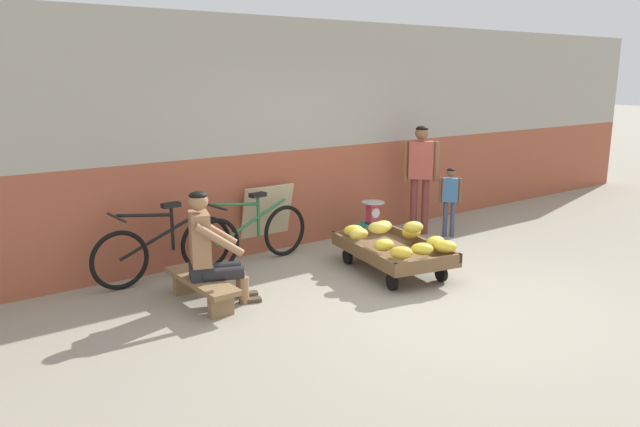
{
  "coord_description": "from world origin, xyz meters",
  "views": [
    {
      "loc": [
        -4.3,
        -3.85,
        2.23
      ],
      "look_at": [
        -0.42,
        1.32,
        0.75
      ],
      "focal_mm": 34.4,
      "sensor_mm": 36.0,
      "label": 1
    }
  ],
  "objects_px": {
    "low_bench": "(202,285)",
    "shopping_bag": "(405,240)",
    "plastic_crate": "(373,234)",
    "customer_adult": "(421,168)",
    "vendor_seated": "(209,248)",
    "bicycle_far_left": "(252,235)",
    "weighing_scale": "(373,212)",
    "banana_cart": "(393,252)",
    "bicycle_near_left": "(165,249)",
    "sign_board": "(266,219)",
    "customer_child": "(450,195)"
  },
  "relations": [
    {
      "from": "shopping_bag",
      "to": "sign_board",
      "type": "bearing_deg",
      "value": 148.89
    },
    {
      "from": "bicycle_near_left",
      "to": "bicycle_far_left",
      "type": "bearing_deg",
      "value": -4.38
    },
    {
      "from": "low_bench",
      "to": "vendor_seated",
      "type": "xyz_separation_m",
      "value": [
        0.08,
        -0.03,
        0.37
      ]
    },
    {
      "from": "sign_board",
      "to": "shopping_bag",
      "type": "xyz_separation_m",
      "value": [
        1.54,
        -0.93,
        -0.32
      ]
    },
    {
      "from": "low_bench",
      "to": "bicycle_near_left",
      "type": "xyz_separation_m",
      "value": [
        0.01,
        0.93,
        0.15
      ]
    },
    {
      "from": "bicycle_near_left",
      "to": "customer_child",
      "type": "distance_m",
      "value": 3.96
    },
    {
      "from": "plastic_crate",
      "to": "banana_cart",
      "type": "bearing_deg",
      "value": -120.08
    },
    {
      "from": "weighing_scale",
      "to": "sign_board",
      "type": "relative_size",
      "value": 0.34
    },
    {
      "from": "vendor_seated",
      "to": "sign_board",
      "type": "bearing_deg",
      "value": 40.43
    },
    {
      "from": "bicycle_near_left",
      "to": "sign_board",
      "type": "bearing_deg",
      "value": 8.63
    },
    {
      "from": "bicycle_far_left",
      "to": "customer_adult",
      "type": "distance_m",
      "value": 2.7
    },
    {
      "from": "customer_child",
      "to": "customer_adult",
      "type": "bearing_deg",
      "value": 120.24
    },
    {
      "from": "customer_adult",
      "to": "bicycle_far_left",
      "type": "bearing_deg",
      "value": 175.78
    },
    {
      "from": "banana_cart",
      "to": "bicycle_far_left",
      "type": "height_order",
      "value": "bicycle_far_left"
    },
    {
      "from": "low_bench",
      "to": "weighing_scale",
      "type": "relative_size",
      "value": 3.67
    },
    {
      "from": "bicycle_far_left",
      "to": "customer_adult",
      "type": "bearing_deg",
      "value": -4.22
    },
    {
      "from": "banana_cart",
      "to": "vendor_seated",
      "type": "height_order",
      "value": "vendor_seated"
    },
    {
      "from": "weighing_scale",
      "to": "shopping_bag",
      "type": "relative_size",
      "value": 1.25
    },
    {
      "from": "plastic_crate",
      "to": "shopping_bag",
      "type": "height_order",
      "value": "plastic_crate"
    },
    {
      "from": "plastic_crate",
      "to": "bicycle_far_left",
      "type": "height_order",
      "value": "bicycle_far_left"
    },
    {
      "from": "low_bench",
      "to": "weighing_scale",
      "type": "distance_m",
      "value": 2.83
    },
    {
      "from": "low_bench",
      "to": "shopping_bag",
      "type": "bearing_deg",
      "value": 4.11
    },
    {
      "from": "banana_cart",
      "to": "customer_adult",
      "type": "height_order",
      "value": "customer_adult"
    },
    {
      "from": "plastic_crate",
      "to": "weighing_scale",
      "type": "xyz_separation_m",
      "value": [
        0.0,
        -0.0,
        0.3
      ]
    },
    {
      "from": "bicycle_far_left",
      "to": "sign_board",
      "type": "distance_m",
      "value": 0.5
    },
    {
      "from": "bicycle_near_left",
      "to": "vendor_seated",
      "type": "bearing_deg",
      "value": -85.8
    },
    {
      "from": "shopping_bag",
      "to": "banana_cart",
      "type": "bearing_deg",
      "value": -142.76
    },
    {
      "from": "banana_cart",
      "to": "sign_board",
      "type": "bearing_deg",
      "value": 115.35
    },
    {
      "from": "vendor_seated",
      "to": "bicycle_near_left",
      "type": "height_order",
      "value": "vendor_seated"
    },
    {
      "from": "bicycle_near_left",
      "to": "customer_child",
      "type": "height_order",
      "value": "customer_child"
    },
    {
      "from": "banana_cart",
      "to": "vendor_seated",
      "type": "distance_m",
      "value": 2.17
    },
    {
      "from": "low_bench",
      "to": "bicycle_near_left",
      "type": "bearing_deg",
      "value": 89.23
    },
    {
      "from": "plastic_crate",
      "to": "customer_adult",
      "type": "relative_size",
      "value": 0.24
    },
    {
      "from": "banana_cart",
      "to": "shopping_bag",
      "type": "bearing_deg",
      "value": 37.24
    },
    {
      "from": "bicycle_far_left",
      "to": "customer_adult",
      "type": "height_order",
      "value": "customer_adult"
    },
    {
      "from": "banana_cart",
      "to": "sign_board",
      "type": "height_order",
      "value": "sign_board"
    },
    {
      "from": "bicycle_far_left",
      "to": "sign_board",
      "type": "height_order",
      "value": "sign_board"
    },
    {
      "from": "plastic_crate",
      "to": "shopping_bag",
      "type": "distance_m",
      "value": 0.44
    },
    {
      "from": "banana_cart",
      "to": "shopping_bag",
      "type": "xyz_separation_m",
      "value": [
        0.81,
        0.61,
        -0.12
      ]
    },
    {
      "from": "plastic_crate",
      "to": "vendor_seated",
      "type": "bearing_deg",
      "value": -167.17
    },
    {
      "from": "sign_board",
      "to": "shopping_bag",
      "type": "height_order",
      "value": "sign_board"
    },
    {
      "from": "plastic_crate",
      "to": "customer_adult",
      "type": "distance_m",
      "value": 1.24
    },
    {
      "from": "customer_adult",
      "to": "weighing_scale",
      "type": "bearing_deg",
      "value": -175.67
    },
    {
      "from": "plastic_crate",
      "to": "bicycle_far_left",
      "type": "bearing_deg",
      "value": 171.13
    },
    {
      "from": "vendor_seated",
      "to": "weighing_scale",
      "type": "relative_size",
      "value": 3.8
    },
    {
      "from": "plastic_crate",
      "to": "customer_child",
      "type": "relative_size",
      "value": 0.37
    },
    {
      "from": "customer_adult",
      "to": "customer_child",
      "type": "height_order",
      "value": "customer_adult"
    },
    {
      "from": "bicycle_far_left",
      "to": "sign_board",
      "type": "relative_size",
      "value": 1.88
    },
    {
      "from": "bicycle_near_left",
      "to": "bicycle_far_left",
      "type": "relative_size",
      "value": 1.0
    },
    {
      "from": "bicycle_far_left",
      "to": "shopping_bag",
      "type": "bearing_deg",
      "value": -18.02
    }
  ]
}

